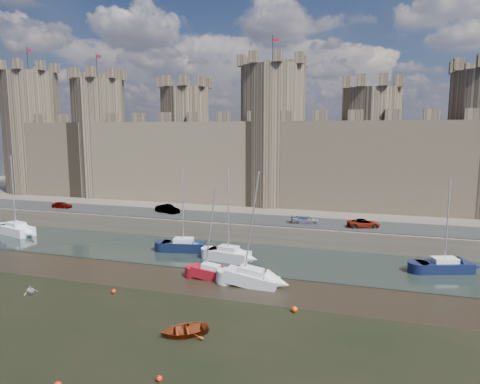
{
  "coord_description": "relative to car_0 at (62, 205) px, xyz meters",
  "views": [
    {
      "loc": [
        18.58,
        -23.35,
        14.96
      ],
      "look_at": [
        4.45,
        22.0,
        8.15
      ],
      "focal_mm": 32.0,
      "sensor_mm": 36.0,
      "label": 1
    }
  ],
  "objects": [
    {
      "name": "water_channel",
      "position": [
        29.29,
        -9.2,
        -3.01
      ],
      "size": [
        160.0,
        12.0,
        0.08
      ],
      "primitive_type": "cube",
      "color": "black",
      "rests_on": "ground"
    },
    {
      "name": "buoy_3",
      "position": [
        42.16,
        -22.93,
        -2.8
      ],
      "size": [
        0.5,
        0.5,
        0.5
      ],
      "primitive_type": "sphere",
      "color": "#EC420A",
      "rests_on": "ground"
    },
    {
      "name": "buoy_2",
      "position": [
        36.13,
        -35.22,
        -2.86
      ],
      "size": [
        0.38,
        0.38,
        0.38
      ],
      "primitive_type": "sphere",
      "color": "red",
      "rests_on": "ground"
    },
    {
      "name": "castle",
      "position": [
        28.65,
        14.8,
        8.62
      ],
      "size": [
        108.5,
        11.0,
        29.0
      ],
      "color": "#42382B",
      "rests_on": "quay"
    },
    {
      "name": "sailboat_3",
      "position": [
        55.59,
        -8.2,
        -2.28
      ],
      "size": [
        6.02,
        3.89,
        9.85
      ],
      "rotation": [
        0.0,
        0.0,
        0.33
      ],
      "color": "black",
      "rests_on": "ground"
    },
    {
      "name": "buoy_1",
      "position": [
        25.38,
        -23.84,
        -2.84
      ],
      "size": [
        0.43,
        0.43,
        0.43
      ],
      "primitive_type": "sphere",
      "color": "red",
      "rests_on": "ground"
    },
    {
      "name": "quay",
      "position": [
        29.29,
        26.8,
        -1.8
      ],
      "size": [
        160.0,
        60.0,
        2.5
      ],
      "primitive_type": "cube",
      "color": "#4C443A",
      "rests_on": "ground"
    },
    {
      "name": "sailboat_2",
      "position": [
        32.37,
        -11.29,
        -2.2
      ],
      "size": [
        5.29,
        2.68,
        10.91
      ],
      "rotation": [
        0.0,
        0.0,
        -0.15
      ],
      "color": "silver",
      "rests_on": "ground"
    },
    {
      "name": "dinghy_3",
      "position": [
        18.07,
        -26.18,
        -2.68
      ],
      "size": [
        1.85,
        1.77,
        0.75
      ],
      "primitive_type": "imported",
      "rotation": [
        1.57,
        0.0,
        1.05
      ],
      "color": "silver",
      "rests_on": "ground"
    },
    {
      "name": "car_0",
      "position": [
        0.0,
        0.0,
        0.0
      ],
      "size": [
        3.29,
        1.45,
        1.1
      ],
      "primitive_type": "imported",
      "rotation": [
        0.0,
        0.0,
        1.62
      ],
      "color": "gray",
      "rests_on": "quay"
    },
    {
      "name": "car_2",
      "position": [
        39.43,
        0.18,
        -0.0
      ],
      "size": [
        4.05,
        2.37,
        1.1
      ],
      "primitive_type": "imported",
      "rotation": [
        0.0,
        0.0,
        1.8
      ],
      "color": "gray",
      "rests_on": "quay"
    },
    {
      "name": "sailboat_4",
      "position": [
        32.53,
        -17.32,
        -2.34
      ],
      "size": [
        4.07,
        1.65,
        9.46
      ],
      "rotation": [
        0.0,
        0.0,
        0.02
      ],
      "color": "maroon",
      "rests_on": "ground"
    },
    {
      "name": "dinghy_4",
      "position": [
        35.12,
        -29.42,
        -2.68
      ],
      "size": [
        4.38,
        4.1,
        0.74
      ],
      "primitive_type": "imported",
      "rotation": [
        1.57,
        0.0,
        5.3
      ],
      "color": "maroon",
      "rests_on": "ground"
    },
    {
      "name": "sailboat_5",
      "position": [
        37.05,
        -18.03,
        -2.26
      ],
      "size": [
        5.25,
        2.12,
        11.24
      ],
      "rotation": [
        0.0,
        0.0,
        -0.02
      ],
      "color": "silver",
      "rests_on": "ground"
    },
    {
      "name": "road",
      "position": [
        29.29,
        0.8,
        -0.5
      ],
      "size": [
        160.0,
        7.0,
        0.1
      ],
      "primitive_type": "cube",
      "color": "black",
      "rests_on": "quay"
    },
    {
      "name": "sailboat_1",
      "position": [
        25.77,
        -9.24,
        -2.22
      ],
      "size": [
        5.6,
        3.0,
        10.65
      ],
      "rotation": [
        0.0,
        0.0,
        0.18
      ],
      "color": "black",
      "rests_on": "ground"
    },
    {
      "name": "sailboat_0",
      "position": [
        -1.06,
        -8.51,
        -2.18
      ],
      "size": [
        6.53,
        3.98,
        11.44
      ],
      "rotation": [
        0.0,
        0.0,
        -0.28
      ],
      "color": "white",
      "rests_on": "ground"
    },
    {
      "name": "car_3",
      "position": [
        47.06,
        -0.01,
        0.02
      ],
      "size": [
        4.51,
        3.05,
        1.15
      ],
      "primitive_type": "imported",
      "rotation": [
        0.0,
        0.0,
        1.87
      ],
      "color": "gray",
      "rests_on": "quay"
    },
    {
      "name": "ground",
      "position": [
        29.29,
        -33.2,
        -3.05
      ],
      "size": [
        160.0,
        160.0,
        0.0
      ],
      "primitive_type": "plane",
      "color": "black",
      "rests_on": "ground"
    },
    {
      "name": "car_1",
      "position": [
        18.26,
        1.31,
        0.12
      ],
      "size": [
        4.3,
        2.63,
        1.34
      ],
      "primitive_type": "imported",
      "rotation": [
        0.0,
        0.0,
        1.25
      ],
      "color": "gray",
      "rests_on": "quay"
    }
  ]
}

